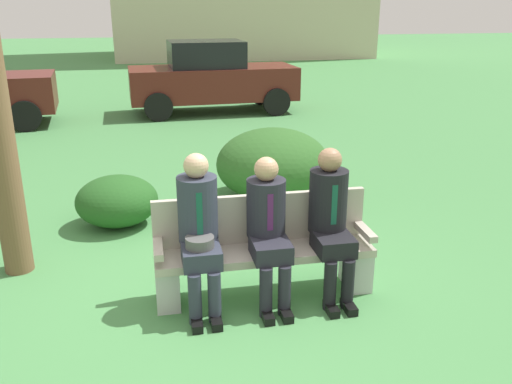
{
  "coord_description": "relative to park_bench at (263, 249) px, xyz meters",
  "views": [
    {
      "loc": [
        -0.61,
        -4.41,
        2.52
      ],
      "look_at": [
        0.33,
        0.28,
        0.85
      ],
      "focal_mm": 38.25,
      "sensor_mm": 36.0,
      "label": 1
    }
  ],
  "objects": [
    {
      "name": "parked_car_far",
      "position": [
        0.59,
        8.74,
        0.41
      ],
      "size": [
        3.96,
        1.84,
        1.68
      ],
      "color": "#591E19",
      "rests_on": "ground"
    },
    {
      "name": "park_bench",
      "position": [
        0.0,
        0.0,
        0.0
      ],
      "size": [
        1.94,
        0.44,
        0.9
      ],
      "color": "#B7AD9E",
      "rests_on": "ground"
    },
    {
      "name": "ground_plane",
      "position": [
        -0.33,
        0.06,
        -0.42
      ],
      "size": [
        80.0,
        80.0,
        0.0
      ],
      "primitive_type": "plane",
      "color": "#48884B"
    },
    {
      "name": "shrub_mid_lawn",
      "position": [
        -1.37,
        1.89,
        -0.12
      ],
      "size": [
        0.96,
        0.88,
        0.6
      ],
      "primitive_type": "ellipsoid",
      "color": "#245720",
      "rests_on": "ground"
    },
    {
      "name": "seated_man_left",
      "position": [
        -0.58,
        -0.13,
        0.33
      ],
      "size": [
        0.34,
        0.72,
        1.35
      ],
      "color": "#2D3342",
      "rests_on": "ground"
    },
    {
      "name": "shrub_near_bench",
      "position": [
        0.66,
        2.48,
        0.05
      ],
      "size": [
        1.52,
        1.39,
        0.95
      ],
      "primitive_type": "ellipsoid",
      "color": "#2F6026",
      "rests_on": "ground"
    },
    {
      "name": "seated_man_middle",
      "position": [
        0.01,
        -0.13,
        0.3
      ],
      "size": [
        0.34,
        0.72,
        1.29
      ],
      "color": "#23232D",
      "rests_on": "ground"
    },
    {
      "name": "seated_man_right",
      "position": [
        0.57,
        -0.12,
        0.32
      ],
      "size": [
        0.34,
        0.72,
        1.34
      ],
      "color": "black",
      "rests_on": "ground"
    }
  ]
}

